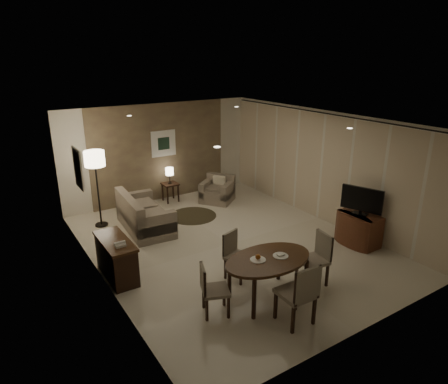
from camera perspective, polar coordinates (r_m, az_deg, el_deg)
room_shell at (r=8.63m, az=-0.72°, el=1.62°), size 5.50×7.00×2.70m
taupe_accent at (r=11.28m, az=-9.09°, el=5.59°), size 3.96×0.03×2.70m
curtain_wall at (r=9.99m, az=13.71°, el=3.34°), size 0.08×6.70×2.58m
curtain_rod at (r=9.72m, az=14.33°, el=10.83°), size 0.03×6.80×0.03m
art_back_frame at (r=11.24m, az=-8.64°, el=6.88°), size 0.72×0.03×0.72m
art_back_canvas at (r=11.22m, az=-8.61°, el=6.86°), size 0.34×0.01×0.34m
art_left_frame at (r=8.23m, az=-20.14°, el=3.17°), size 0.03×0.60×0.80m
art_left_canvas at (r=8.23m, az=-20.04°, el=3.19°), size 0.01×0.46×0.64m
downlight_nl at (r=5.76m, az=-0.98°, el=6.45°), size 0.10×0.10×0.01m
downlight_nr at (r=7.59m, az=17.52°, el=8.67°), size 0.10×0.10×0.01m
downlight_fl at (r=8.98m, az=-13.38°, el=10.55°), size 0.10×0.10×0.01m
downlight_fr at (r=10.25m, az=1.80°, el=12.06°), size 0.10×0.10×0.01m
console_desk at (r=7.72m, az=-15.11°, el=-9.16°), size 0.48×1.20×0.75m
telephone at (r=7.28m, az=-14.65°, el=-7.19°), size 0.20×0.14×0.09m
tv_cabinet at (r=9.19m, az=18.72°, el=-4.99°), size 0.48×0.90×0.70m
flat_tv at (r=8.93m, az=19.09°, el=-1.09°), size 0.36×0.85×0.60m
dining_table at (r=6.92m, az=6.24°, el=-12.12°), size 1.58×0.99×0.74m
chair_near at (r=6.35m, az=10.20°, el=-13.91°), size 0.52×0.52×1.04m
chair_far at (r=7.40m, az=2.13°, el=-9.20°), size 0.54×0.54×0.88m
chair_left at (r=6.48m, az=-1.20°, el=-13.80°), size 0.54×0.54×0.86m
chair_right at (r=7.38m, az=12.57°, el=-9.43°), size 0.53×0.53×0.95m
plate_a at (r=6.67m, az=4.87°, el=-9.61°), size 0.26×0.26×0.02m
plate_b at (r=6.83m, az=8.08°, el=-9.02°), size 0.26×0.26×0.02m
fruit_apple at (r=6.65m, az=4.88°, el=-9.21°), size 0.09×0.09×0.09m
napkin at (r=6.82m, az=8.09°, el=-8.85°), size 0.12×0.08×0.03m
round_rug at (r=10.31m, az=-4.49°, el=-3.39°), size 1.21×1.21×0.01m
sofa at (r=9.58m, az=-11.24°, el=-2.81°), size 1.87×1.03×0.85m
armchair at (r=11.16m, az=-0.99°, el=0.41°), size 1.11×1.12×0.73m
side_table at (r=11.31m, az=-7.66°, el=-0.03°), size 0.41×0.41×0.53m
table_lamp at (r=11.16m, az=-7.78°, el=2.46°), size 0.22×0.22×0.50m
floor_lamp at (r=9.87m, az=-17.59°, el=0.37°), size 0.47×0.47×1.85m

